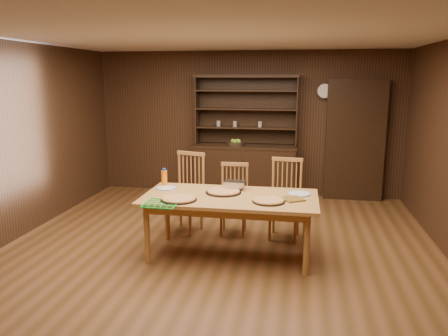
% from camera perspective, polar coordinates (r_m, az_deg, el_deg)
% --- Properties ---
extents(floor, '(6.00, 6.00, 0.00)m').
position_cam_1_polar(floor, '(5.44, -1.00, -11.29)').
color(floor, brown).
rests_on(floor, ground).
extents(room_shell, '(6.00, 6.00, 6.00)m').
position_cam_1_polar(room_shell, '(5.04, -1.06, 5.47)').
color(room_shell, silver).
rests_on(room_shell, floor).
extents(china_hutch, '(1.84, 0.52, 2.17)m').
position_cam_1_polar(china_hutch, '(7.88, 2.78, 0.52)').
color(china_hutch, black).
rests_on(china_hutch, floor).
extents(doorway, '(1.00, 0.18, 2.10)m').
position_cam_1_polar(doorway, '(7.94, 16.70, 3.45)').
color(doorway, black).
rests_on(doorway, floor).
extents(wall_clock, '(0.30, 0.05, 0.30)m').
position_cam_1_polar(wall_clock, '(7.88, 12.99, 9.80)').
color(wall_clock, black).
rests_on(wall_clock, room_shell).
extents(dining_table, '(2.06, 1.03, 0.75)m').
position_cam_1_polar(dining_table, '(5.20, 0.78, -4.45)').
color(dining_table, '#BA8740').
rests_on(dining_table, floor).
extents(chair_left, '(0.56, 0.54, 1.11)m').
position_cam_1_polar(chair_left, '(6.15, -4.75, -2.79)').
color(chair_left, '#B8733F').
rests_on(chair_left, floor).
extents(chair_center, '(0.42, 0.40, 0.98)m').
position_cam_1_polar(chair_center, '(6.04, 1.31, -3.73)').
color(chair_center, '#B8733F').
rests_on(chair_center, floor).
extents(chair_right, '(0.48, 0.46, 1.07)m').
position_cam_1_polar(chair_right, '(5.95, 8.04, -3.58)').
color(chair_right, '#B8733F').
rests_on(chair_right, floor).
extents(pizza_left, '(0.42, 0.42, 0.04)m').
position_cam_1_polar(pizza_left, '(5.04, -5.93, -4.00)').
color(pizza_left, black).
rests_on(pizza_left, dining_table).
extents(pizza_right, '(0.37, 0.37, 0.04)m').
position_cam_1_polar(pizza_right, '(4.95, 5.85, -4.26)').
color(pizza_right, black).
rests_on(pizza_right, dining_table).
extents(pizza_center, '(0.44, 0.44, 0.04)m').
position_cam_1_polar(pizza_center, '(5.32, -0.07, -3.09)').
color(pizza_center, black).
rests_on(pizza_center, dining_table).
extents(cooling_rack, '(0.44, 0.44, 0.02)m').
position_cam_1_polar(cooling_rack, '(4.91, -8.21, -4.60)').
color(cooling_rack, green).
rests_on(cooling_rack, dining_table).
extents(plate_left, '(0.26, 0.26, 0.02)m').
position_cam_1_polar(plate_left, '(5.57, -7.54, -2.61)').
color(plate_left, silver).
rests_on(plate_left, dining_table).
extents(plate_right, '(0.28, 0.28, 0.02)m').
position_cam_1_polar(plate_right, '(5.33, 9.77, -3.33)').
color(plate_right, silver).
rests_on(plate_right, dining_table).
extents(foil_dish, '(0.27, 0.20, 0.11)m').
position_cam_1_polar(foil_dish, '(5.48, 1.43, -2.24)').
color(foil_dish, silver).
rests_on(foil_dish, dining_table).
extents(juice_bottle, '(0.08, 0.08, 0.23)m').
position_cam_1_polar(juice_bottle, '(5.68, -7.80, -1.29)').
color(juice_bottle, orange).
rests_on(juice_bottle, dining_table).
extents(pot_holder_a, '(0.30, 0.30, 0.02)m').
position_cam_1_polar(pot_holder_a, '(5.09, 9.01, -4.04)').
color(pot_holder_a, '#A22012').
rests_on(pot_holder_a, dining_table).
extents(pot_holder_b, '(0.27, 0.27, 0.01)m').
position_cam_1_polar(pot_holder_b, '(5.08, 8.55, -4.03)').
color(pot_holder_b, '#A22012').
rests_on(pot_holder_b, dining_table).
extents(fruit_bowl, '(0.30, 0.30, 0.12)m').
position_cam_1_polar(fruit_bowl, '(7.77, 1.54, 3.26)').
color(fruit_bowl, black).
rests_on(fruit_bowl, china_hutch).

